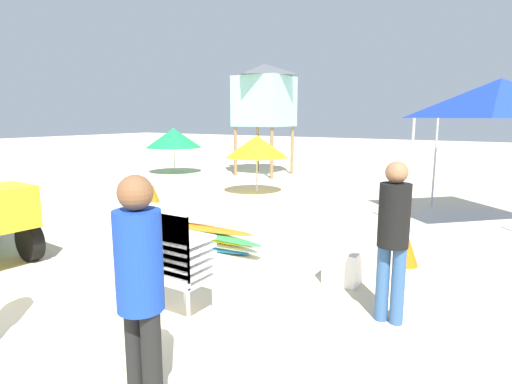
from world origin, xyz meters
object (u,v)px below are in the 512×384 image
Objects in this scene: popup_canopy at (500,99)px; traffic_cone_near at (407,249)px; stacked_plastic_chairs at (179,254)px; beach_umbrella_mid at (257,146)px; lifeguard_tower at (264,95)px; lifeguard_near_center at (140,285)px; cooler_box at (343,267)px; surfboard_pile at (197,234)px; traffic_cone_far at (153,193)px; lifeguard_near_right at (393,232)px; beach_umbrella_left at (174,138)px.

traffic_cone_near is at bearing -104.04° from popup_canopy.
stacked_plastic_chairs is 0.74× the size of beach_umbrella_mid.
lifeguard_tower is 10.47m from traffic_cone_near.
lifeguard_near_center reaches higher than traffic_cone_near.
cooler_box is (-0.55, -1.15, -0.03)m from traffic_cone_near.
surfboard_pile is 4.19m from traffic_cone_far.
lifeguard_near_center reaches higher than lifeguard_near_right.
lifeguard_near_right is (1.90, 1.17, 0.25)m from stacked_plastic_chairs.
surfboard_pile is 5.63× the size of traffic_cone_near.
lifeguard_near_right is 2.06m from traffic_cone_near.
traffic_cone_near is at bearing 64.28° from cooler_box.
beach_umbrella_mid is at bearing 55.67° from traffic_cone_far.
lifeguard_near_right is at bearing 66.70° from lifeguard_near_center.
beach_umbrella_left is at bearing 142.93° from lifeguard_near_right.
traffic_cone_near is 6.78m from traffic_cone_far.
surfboard_pile is at bearing 176.10° from cooler_box.
beach_umbrella_mid reaches higher than cooler_box.
cooler_box is at bearing 136.81° from lifeguard_near_right.
popup_canopy reaches higher than traffic_cone_far.
lifeguard_near_center is 8.05m from popup_canopy.
stacked_plastic_chairs is at bearing -118.32° from traffic_cone_near.
stacked_plastic_chairs is 2.24m from lifeguard_near_right.
traffic_cone_near is at bearing -11.92° from traffic_cone_far.
lifeguard_near_center reaches higher than beach_umbrella_left.
lifeguard_near_right is at bearing -37.07° from beach_umbrella_left.
traffic_cone_far is 1.02× the size of cooler_box.
surfboard_pile is 5.23m from beach_umbrella_mid.
cooler_box is at bearing 85.39° from lifeguard_near_center.
traffic_cone_near is at bearing 97.41° from lifeguard_near_right.
popup_canopy reaches higher than beach_umbrella_mid.
traffic_cone_far is (-3.45, 2.37, -0.01)m from surfboard_pile.
lifeguard_tower is at bearing 118.11° from beach_umbrella_mid.
beach_umbrella_left is at bearing 133.21° from stacked_plastic_chairs.
lifeguard_tower is 8.35× the size of traffic_cone_near.
stacked_plastic_chairs is 7.66m from beach_umbrella_mid.
popup_canopy is 0.71× the size of lifeguard_tower.
lifeguard_near_right is 7.75m from beach_umbrella_mid.
lifeguard_near_right is 0.60× the size of popup_canopy.
lifeguard_tower is 1.92× the size of beach_umbrella_left.
beach_umbrella_left is 5.49m from beach_umbrella_mid.
popup_canopy is at bearing 72.84° from cooler_box.
traffic_cone_near is at bearing -30.34° from beach_umbrella_left.
lifeguard_near_center is at bearing -100.55° from traffic_cone_near.
surfboard_pile is at bearing -44.88° from beach_umbrella_left.
beach_umbrella_mid is 3.12m from traffic_cone_far.
stacked_plastic_chairs is at bearing -64.14° from beach_umbrella_mid.
lifeguard_near_center is 4.04× the size of cooler_box.
traffic_cone_far is (-6.88, 3.30, -0.77)m from lifeguard_near_right.
traffic_cone_near is (-0.25, 1.90, -0.75)m from lifeguard_near_right.
stacked_plastic_chairs is at bearing -46.79° from beach_umbrella_left.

